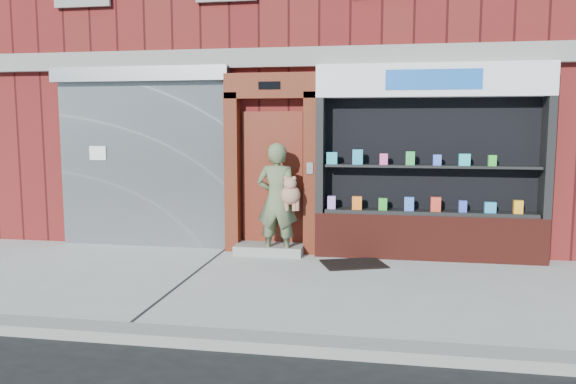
# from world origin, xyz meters

# --- Properties ---
(ground) EXTENTS (80.00, 80.00, 0.00)m
(ground) POSITION_xyz_m (0.00, 0.00, 0.00)
(ground) COLOR #9E9E99
(ground) RESTS_ON ground
(curb) EXTENTS (60.00, 0.30, 0.12)m
(curb) POSITION_xyz_m (0.00, -2.15, 0.06)
(curb) COLOR gray
(curb) RESTS_ON ground
(building) EXTENTS (12.00, 8.16, 8.00)m
(building) POSITION_xyz_m (-0.00, 5.99, 4.00)
(building) COLOR maroon
(building) RESTS_ON ground
(shutter_bay) EXTENTS (3.10, 0.30, 3.04)m
(shutter_bay) POSITION_xyz_m (-3.00, 1.93, 1.72)
(shutter_bay) COLOR gray
(shutter_bay) RESTS_ON ground
(red_door_bay) EXTENTS (1.52, 0.58, 2.90)m
(red_door_bay) POSITION_xyz_m (-0.75, 1.86, 1.46)
(red_door_bay) COLOR #4A190C
(red_door_bay) RESTS_ON ground
(pharmacy_bay) EXTENTS (3.50, 0.41, 3.00)m
(pharmacy_bay) POSITION_xyz_m (1.75, 1.81, 1.37)
(pharmacy_bay) COLOR #541A13
(pharmacy_bay) RESTS_ON ground
(woman) EXTENTS (0.73, 0.48, 1.81)m
(woman) POSITION_xyz_m (-0.58, 1.55, 0.91)
(woman) COLOR #566442
(woman) RESTS_ON ground
(doormat) EXTENTS (1.07, 0.91, 0.02)m
(doormat) POSITION_xyz_m (0.64, 1.20, 0.01)
(doormat) COLOR black
(doormat) RESTS_ON ground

